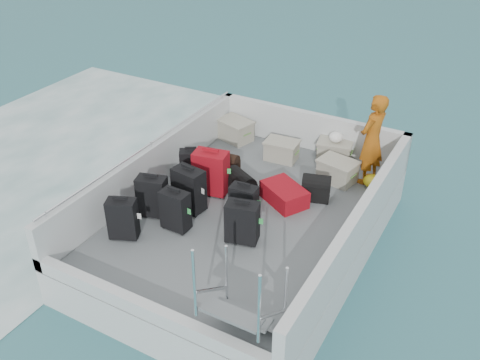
% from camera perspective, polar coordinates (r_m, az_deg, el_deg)
% --- Properties ---
extents(ground, '(160.00, 160.00, 0.00)m').
position_cam_1_polar(ground, '(8.52, 0.63, -6.95)').
color(ground, '#1C5D64').
rests_on(ground, ground).
extents(wake_foam, '(10.00, 10.00, 0.00)m').
position_cam_1_polar(wake_foam, '(11.23, -21.40, 1.01)').
color(wake_foam, white).
rests_on(wake_foam, ground).
extents(ferry_hull, '(3.60, 5.00, 0.60)m').
position_cam_1_polar(ferry_hull, '(8.34, 0.64, -5.33)').
color(ferry_hull, silver).
rests_on(ferry_hull, ground).
extents(deck, '(3.30, 4.70, 0.02)m').
position_cam_1_polar(deck, '(8.15, 0.65, -3.59)').
color(deck, slate).
rests_on(deck, ferry_hull).
extents(deck_fittings, '(3.60, 5.00, 0.90)m').
position_cam_1_polar(deck_fittings, '(7.57, 1.81, -3.19)').
color(deck_fittings, silver).
rests_on(deck_fittings, deck).
extents(suitcase_0, '(0.46, 0.37, 0.63)m').
position_cam_1_polar(suitcase_0, '(7.66, -12.39, -4.13)').
color(suitcase_0, black).
rests_on(suitcase_0, deck).
extents(suitcase_1, '(0.49, 0.36, 0.65)m').
position_cam_1_polar(suitcase_1, '(8.03, -9.32, -1.79)').
color(suitcase_1, black).
rests_on(suitcase_1, deck).
extents(suitcase_2, '(0.44, 0.39, 0.55)m').
position_cam_1_polar(suitcase_2, '(8.85, -5.19, 1.55)').
color(suitcase_2, black).
rests_on(suitcase_2, deck).
extents(suitcase_3, '(0.42, 0.25, 0.63)m').
position_cam_1_polar(suitcase_3, '(7.70, -6.91, -3.28)').
color(suitcase_3, black).
rests_on(suitcase_3, deck).
extents(suitcase_4, '(0.51, 0.35, 0.70)m').
position_cam_1_polar(suitcase_4, '(8.08, -5.46, -1.06)').
color(suitcase_4, black).
rests_on(suitcase_4, deck).
extents(suitcase_5, '(0.58, 0.41, 0.73)m').
position_cam_1_polar(suitcase_5, '(8.45, -3.11, 0.76)').
color(suitcase_5, maroon).
rests_on(suitcase_5, deck).
extents(suitcase_6, '(0.50, 0.37, 0.63)m').
position_cam_1_polar(suitcase_6, '(7.41, 0.23, -4.59)').
color(suitcase_6, black).
rests_on(suitcase_6, deck).
extents(suitcase_7, '(0.42, 0.26, 0.56)m').
position_cam_1_polar(suitcase_7, '(7.87, 0.40, -2.47)').
color(suitcase_7, black).
rests_on(suitcase_7, deck).
extents(suitcase_8, '(0.86, 0.77, 0.28)m').
position_cam_1_polar(suitcase_8, '(8.35, 4.74, -1.54)').
color(suitcase_8, maroon).
rests_on(suitcase_8, deck).
extents(duffel_0, '(0.59, 0.35, 0.32)m').
position_cam_1_polar(duffel_0, '(9.03, -1.94, 1.47)').
color(duffel_0, black).
rests_on(duffel_0, deck).
extents(duffel_1, '(0.60, 0.51, 0.32)m').
position_cam_1_polar(duffel_1, '(8.49, 0.08, -0.65)').
color(duffel_1, black).
rests_on(duffel_1, deck).
extents(duffel_2, '(0.50, 0.41, 0.32)m').
position_cam_1_polar(duffel_2, '(8.48, 8.11, -1.02)').
color(duffel_2, black).
rests_on(duffel_2, deck).
extents(crate_0, '(0.70, 0.57, 0.37)m').
position_cam_1_polar(crate_0, '(10.16, -0.52, 5.29)').
color(crate_0, '#AAA794').
rests_on(crate_0, deck).
extents(crate_1, '(0.57, 0.42, 0.33)m').
position_cam_1_polar(crate_1, '(9.51, 4.45, 3.10)').
color(crate_1, '#AAA794').
rests_on(crate_1, deck).
extents(crate_2, '(0.62, 0.48, 0.34)m').
position_cam_1_polar(crate_2, '(9.60, 10.04, 2.99)').
color(crate_2, '#AAA794').
rests_on(crate_2, deck).
extents(crate_3, '(0.65, 0.51, 0.35)m').
position_cam_1_polar(crate_3, '(8.99, 10.33, 0.89)').
color(crate_3, '#AAA794').
rests_on(crate_3, deck).
extents(yellow_bag, '(0.28, 0.26, 0.22)m').
position_cam_1_polar(yellow_bag, '(8.97, 13.88, -0.11)').
color(yellow_bag, yellow).
rests_on(yellow_bag, deck).
extents(white_bag, '(0.24, 0.24, 0.18)m').
position_cam_1_polar(white_bag, '(9.48, 10.18, 4.37)').
color(white_bag, white).
rests_on(white_bag, crate_2).
extents(passenger, '(0.51, 0.65, 1.53)m').
position_cam_1_polar(passenger, '(8.82, 13.89, 4.20)').
color(passenger, orange).
rests_on(passenger, deck).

